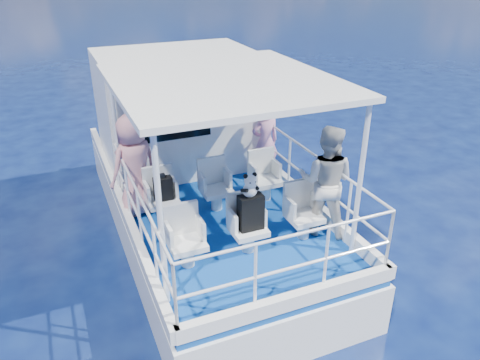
# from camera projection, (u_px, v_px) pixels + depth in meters

# --- Properties ---
(ground) EXTENTS (2000.00, 2000.00, 0.00)m
(ground) POSITION_uv_depth(u_px,v_px,m) (222.00, 259.00, 8.02)
(ground) COLOR #08123C
(ground) RESTS_ON ground
(hull) EXTENTS (3.00, 7.00, 1.60)m
(hull) POSITION_uv_depth(u_px,v_px,m) (203.00, 230.00, 8.85)
(hull) COLOR white
(hull) RESTS_ON ground
(deck) EXTENTS (2.90, 6.90, 0.10)m
(deck) POSITION_uv_depth(u_px,v_px,m) (202.00, 191.00, 8.47)
(deck) COLOR navy
(deck) RESTS_ON hull
(cabin) EXTENTS (2.85, 2.00, 2.20)m
(cabin) POSITION_uv_depth(u_px,v_px,m) (178.00, 109.00, 9.04)
(cabin) COLOR white
(cabin) RESTS_ON deck
(canopy) EXTENTS (3.00, 3.20, 0.08)m
(canopy) POSITION_uv_depth(u_px,v_px,m) (223.00, 81.00, 6.47)
(canopy) COLOR white
(canopy) RESTS_ON cabin
(canopy_posts) EXTENTS (2.77, 2.97, 2.20)m
(canopy_posts) POSITION_uv_depth(u_px,v_px,m) (226.00, 158.00, 6.93)
(canopy_posts) COLOR white
(canopy_posts) RESTS_ON deck
(railings) EXTENTS (2.84, 3.59, 1.00)m
(railings) POSITION_uv_depth(u_px,v_px,m) (234.00, 203.00, 6.93)
(railings) COLOR white
(railings) RESTS_ON deck
(seat_port_fwd) EXTENTS (0.48, 0.46, 0.38)m
(seat_port_fwd) POSITION_uv_depth(u_px,v_px,m) (163.00, 209.00, 7.39)
(seat_port_fwd) COLOR silver
(seat_port_fwd) RESTS_ON deck
(seat_center_fwd) EXTENTS (0.48, 0.46, 0.38)m
(seat_center_fwd) POSITION_uv_depth(u_px,v_px,m) (217.00, 199.00, 7.71)
(seat_center_fwd) COLOR silver
(seat_center_fwd) RESTS_ON deck
(seat_stbd_fwd) EXTENTS (0.48, 0.46, 0.38)m
(seat_stbd_fwd) POSITION_uv_depth(u_px,v_px,m) (266.00, 189.00, 8.02)
(seat_stbd_fwd) COLOR silver
(seat_stbd_fwd) RESTS_ON deck
(seat_port_aft) EXTENTS (0.48, 0.46, 0.38)m
(seat_port_aft) POSITION_uv_depth(u_px,v_px,m) (187.00, 253.00, 6.32)
(seat_port_aft) COLOR silver
(seat_port_aft) RESTS_ON deck
(seat_center_aft) EXTENTS (0.48, 0.46, 0.38)m
(seat_center_aft) POSITION_uv_depth(u_px,v_px,m) (248.00, 239.00, 6.63)
(seat_center_aft) COLOR silver
(seat_center_aft) RESTS_ON deck
(seat_stbd_aft) EXTENTS (0.48, 0.46, 0.38)m
(seat_stbd_aft) POSITION_uv_depth(u_px,v_px,m) (304.00, 226.00, 6.95)
(seat_stbd_aft) COLOR silver
(seat_stbd_aft) RESTS_ON deck
(passenger_port_fwd) EXTENTS (0.74, 0.64, 1.66)m
(passenger_port_fwd) POSITION_uv_depth(u_px,v_px,m) (135.00, 166.00, 7.35)
(passenger_port_fwd) COLOR #D28891
(passenger_port_fwd) RESTS_ON deck
(passenger_stbd_fwd) EXTENTS (0.53, 0.35, 1.44)m
(passenger_stbd_fwd) POSITION_uv_depth(u_px,v_px,m) (265.00, 142.00, 8.55)
(passenger_stbd_fwd) COLOR #F19CC3
(passenger_stbd_fwd) RESTS_ON deck
(passenger_stbd_aft) EXTENTS (1.04, 1.03, 1.70)m
(passenger_stbd_aft) POSITION_uv_depth(u_px,v_px,m) (326.00, 181.00, 6.81)
(passenger_stbd_aft) COLOR silver
(passenger_stbd_aft) RESTS_ON deck
(backpack_port) EXTENTS (0.28, 0.16, 0.37)m
(backpack_port) POSITION_uv_depth(u_px,v_px,m) (163.00, 189.00, 7.21)
(backpack_port) COLOR black
(backpack_port) RESTS_ON seat_port_fwd
(backpack_center) EXTENTS (0.34, 0.19, 0.51)m
(backpack_center) POSITION_uv_depth(u_px,v_px,m) (251.00, 212.00, 6.42)
(backpack_center) COLOR black
(backpack_center) RESTS_ON seat_center_aft
(compact_camera) EXTENTS (0.10, 0.06, 0.06)m
(compact_camera) POSITION_uv_depth(u_px,v_px,m) (161.00, 176.00, 7.12)
(compact_camera) COLOR black
(compact_camera) RESTS_ON backpack_port
(panda) EXTENTS (0.22, 0.18, 0.34)m
(panda) POSITION_uv_depth(u_px,v_px,m) (250.00, 185.00, 6.22)
(panda) COLOR silver
(panda) RESTS_ON backpack_center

